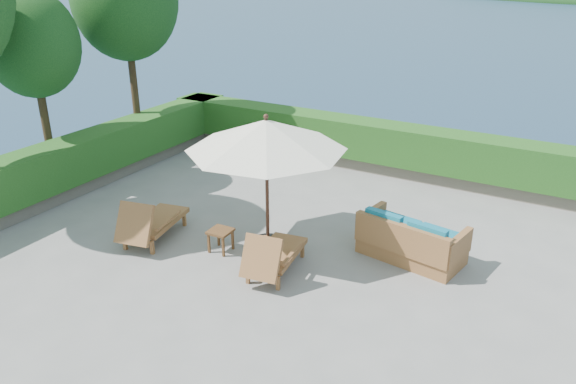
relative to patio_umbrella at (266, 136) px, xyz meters
The scene contains 13 objects.
ground 2.37m from the patio_umbrella, 100.58° to the right, with size 12.00×12.00×0.00m, color gray.
foundation 3.91m from the patio_umbrella, 100.58° to the right, with size 12.00×12.00×3.00m, color #50483F.
ocean 5.35m from the patio_umbrella, 100.58° to the right, with size 600.00×600.00×0.00m, color #17374A.
planter_wall_far 5.65m from the patio_umbrella, 90.78° to the left, with size 12.00×0.60×0.36m, color #6C6456.
planter_wall_left 6.08m from the patio_umbrella, behind, with size 0.60×12.00×0.36m, color #6C6456.
hedge_far 5.43m from the patio_umbrella, 90.78° to the left, with size 12.40×0.90×1.00m, color #183F12.
hedge_left 5.88m from the patio_umbrella, behind, with size 0.90×12.40×1.00m, color #183F12.
tree_mid 6.58m from the patio_umbrella, behind, with size 2.20×2.20×4.83m.
patio_umbrella is the anchor object (origin of this frame).
lounge_left 3.09m from the patio_umbrella, 156.66° to the right, with size 1.07×1.90×1.03m.
lounge_right 2.20m from the patio_umbrella, 53.27° to the right, with size 0.93×1.77×0.97m.
side_table 2.18m from the patio_umbrella, 139.76° to the right, with size 0.45×0.45×0.46m.
wicker_loveseat 3.42m from the patio_umbrella, 19.35° to the left, with size 2.12×1.33×0.97m.
Camera 1 is at (5.41, -8.17, 5.45)m, focal length 35.00 mm.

